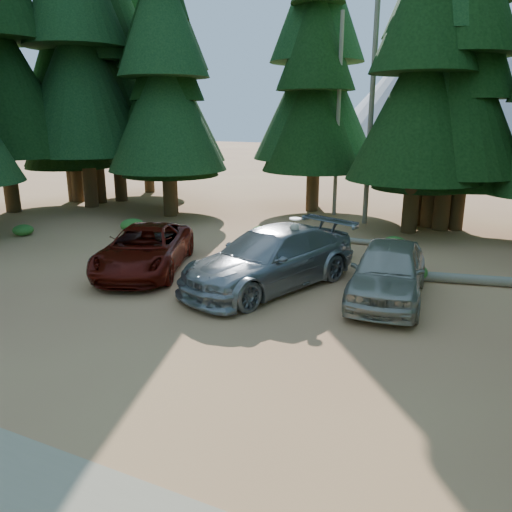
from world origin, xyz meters
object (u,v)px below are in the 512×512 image
at_px(frisbee_player, 294,251).
at_px(log_mid, 352,241).
at_px(red_pickup, 145,249).
at_px(silver_minivan_right, 388,271).
at_px(log_left, 292,237).
at_px(silver_minivan_center, 270,258).
at_px(log_right, 507,282).

bearing_deg(frisbee_player, log_mid, -93.94).
relative_size(red_pickup, frisbee_player, 2.84).
relative_size(silver_minivan_right, frisbee_player, 2.56).
height_order(red_pickup, frisbee_player, frisbee_player).
relative_size(frisbee_player, log_left, 0.53).
distance_m(red_pickup, silver_minivan_center, 4.53).
bearing_deg(log_right, silver_minivan_right, -152.46).
height_order(red_pickup, log_right, red_pickup).
bearing_deg(log_mid, log_right, -29.66).
height_order(log_mid, log_right, log_right).
xyz_separation_m(silver_minivan_right, log_mid, (-2.59, 5.91, -0.72)).
height_order(silver_minivan_center, log_right, silver_minivan_center).
distance_m(silver_minivan_right, log_left, 7.48).
xyz_separation_m(silver_minivan_right, log_left, (-5.05, 5.47, -0.71)).
bearing_deg(log_left, log_right, -18.68).
height_order(silver_minivan_center, log_mid, silver_minivan_center).
xyz_separation_m(silver_minivan_center, log_left, (-1.56, 5.93, -0.77)).
distance_m(frisbee_player, log_mid, 6.01).
relative_size(silver_minivan_center, log_left, 1.70).
bearing_deg(red_pickup, silver_minivan_center, -18.04).
bearing_deg(log_left, log_mid, 10.60).
height_order(silver_minivan_center, log_left, silver_minivan_center).
distance_m(log_left, log_right, 8.72).
height_order(red_pickup, log_left, red_pickup).
xyz_separation_m(silver_minivan_center, log_right, (6.68, 3.08, -0.74)).
xyz_separation_m(red_pickup, frisbee_player, (5.12, 0.76, 0.35)).
bearing_deg(red_pickup, log_left, 42.71).
bearing_deg(red_pickup, silver_minivan_right, -16.42).
bearing_deg(silver_minivan_center, log_mid, 102.76).
distance_m(silver_minivan_right, frisbee_player, 2.90).
relative_size(silver_minivan_right, log_left, 1.35).
xyz_separation_m(silver_minivan_right, frisbee_player, (-2.89, -0.01, 0.27)).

